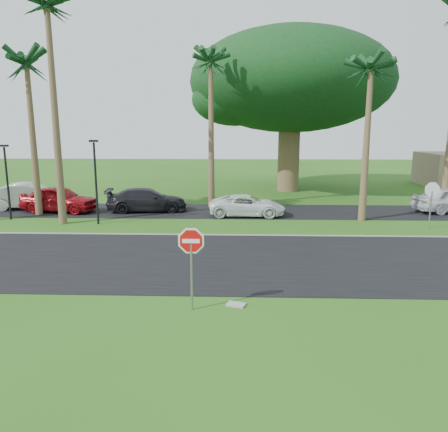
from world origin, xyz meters
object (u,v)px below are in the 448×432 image
object	(u,v)px
stop_sign_far	(432,196)
car_red	(59,199)
car_minivan	(247,206)
car_dark	(147,200)
stop_sign_near	(191,252)
car_silver	(31,196)

from	to	relation	value
stop_sign_far	car_red	xyz separation A→B (m)	(-21.58, 3.91, -0.95)
car_red	car_minivan	bearing A→B (deg)	-85.77
car_dark	stop_sign_near	bearing A→B (deg)	-171.02
stop_sign_far	car_red	world-z (taller)	stop_sign_far
stop_sign_near	car_red	xyz separation A→B (m)	(-10.08, 14.91, -0.95)
stop_sign_near	stop_sign_far	size ratio (longest dim) A/B	1.00
stop_sign_near	car_dark	size ratio (longest dim) A/B	0.52
stop_sign_far	stop_sign_near	bearing A→B (deg)	43.73
stop_sign_far	car_dark	xyz separation A→B (m)	(-16.04, 4.29, -1.04)
stop_sign_near	stop_sign_far	xyz separation A→B (m)	(11.50, 11.00, 0.00)
stop_sign_near	car_minivan	xyz separation A→B (m)	(1.86, 14.01, -1.14)
car_silver	car_red	xyz separation A→B (m)	(2.31, -0.98, -0.03)
stop_sign_far	car_red	distance (m)	21.96
car_minivan	stop_sign_near	bearing A→B (deg)	174.00
car_silver	stop_sign_near	bearing A→B (deg)	-153.43
stop_sign_far	car_minivan	distance (m)	10.16
stop_sign_far	car_silver	size ratio (longest dim) A/B	0.51
car_silver	car_dark	size ratio (longest dim) A/B	1.01
stop_sign_far	car_dark	bearing A→B (deg)	-14.98
stop_sign_far	car_silver	distance (m)	24.41
stop_sign_near	stop_sign_far	distance (m)	15.91
car_minivan	car_dark	bearing A→B (deg)	80.25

